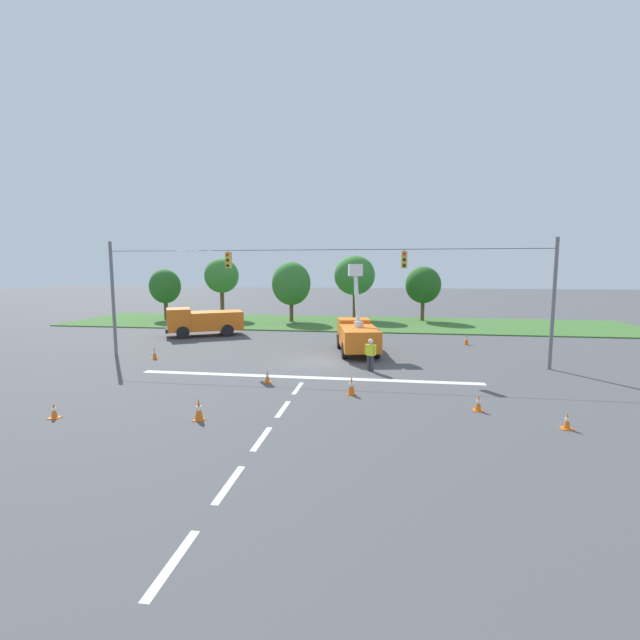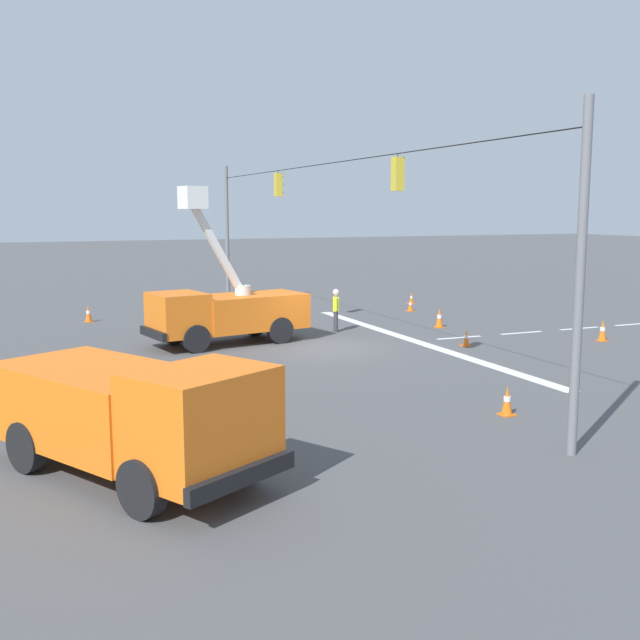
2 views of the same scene
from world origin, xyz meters
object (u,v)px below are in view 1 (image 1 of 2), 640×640
tree_centre (291,284)px  utility_truck_support_near (203,321)px  tree_far_west (165,286)px  traffic_cone_foreground_right (155,353)px  traffic_cone_mid_left (567,421)px  traffic_cone_near_bucket (466,339)px  traffic_cone_far_left (351,385)px  traffic_cone_mid_right (54,411)px  road_worker (370,353)px  tree_west (222,276)px  tree_far_east (423,285)px  traffic_cone_lane_edge_a (267,376)px  tree_east (355,275)px  traffic_cone_foreground_left (199,409)px  traffic_cone_lane_edge_b (478,403)px  utility_truck_bucket_lift (357,333)px

tree_centre → utility_truck_support_near: size_ratio=0.95×
tree_far_west → traffic_cone_foreground_right: 21.20m
traffic_cone_mid_left → traffic_cone_near_bucket: (-0.28, 16.70, 0.10)m
traffic_cone_far_left → traffic_cone_mid_right: bearing=-156.7°
traffic_cone_mid_right → traffic_cone_near_bucket: traffic_cone_near_bucket is taller
traffic_cone_near_bucket → road_worker: bearing=-126.2°
traffic_cone_mid_right → tree_west: bearing=100.0°
tree_far_west → traffic_cone_mid_left: size_ratio=9.12×
tree_far_east → traffic_cone_foreground_right: size_ratio=7.94×
tree_far_east → traffic_cone_far_left: 28.23m
traffic_cone_foreground_right → traffic_cone_near_bucket: (19.96, 7.92, 0.03)m
traffic_cone_near_bucket → traffic_cone_lane_edge_a: 16.90m
tree_east → traffic_cone_foreground_left: size_ratio=8.50×
tree_east → traffic_cone_near_bucket: 17.53m
traffic_cone_lane_edge_b → tree_west: bearing=127.2°
tree_far_east → road_worker: tree_far_east is taller
tree_centre → tree_far_east: size_ratio=1.08×
tree_east → tree_far_west: bearing=-170.4°
traffic_cone_lane_edge_b → traffic_cone_far_left: traffic_cone_far_left is taller
traffic_cone_foreground_left → traffic_cone_lane_edge_b: bearing=14.0°
traffic_cone_foreground_right → traffic_cone_near_bucket: 21.48m
traffic_cone_mid_left → traffic_cone_lane_edge_a: traffic_cone_lane_edge_a is taller
traffic_cone_near_bucket → traffic_cone_far_left: (-7.40, -13.72, 0.03)m
tree_far_east → traffic_cone_lane_edge_b: tree_far_east is taller
traffic_cone_mid_right → traffic_cone_lane_edge_b: 16.06m
tree_east → traffic_cone_foreground_left: tree_east is taller
traffic_cone_mid_left → traffic_cone_far_left: bearing=158.8°
tree_east → traffic_cone_lane_edge_b: (6.81, -29.44, -4.49)m
traffic_cone_near_bucket → traffic_cone_foreground_right: bearing=-158.3°
traffic_cone_foreground_left → traffic_cone_mid_right: 5.44m
tree_west → utility_truck_bucket_lift: size_ratio=1.05×
tree_west → traffic_cone_mid_left: (23.87, -29.54, -4.45)m
tree_west → traffic_cone_mid_right: bearing=-80.0°
traffic_cone_foreground_right → traffic_cone_foreground_left: bearing=-53.5°
tree_east → traffic_cone_mid_right: 34.11m
utility_truck_bucket_lift → tree_east: bearing=94.4°
traffic_cone_mid_right → traffic_cone_far_left: bearing=23.3°
tree_far_west → tree_west: size_ratio=0.82×
traffic_cone_foreground_right → road_worker: bearing=-5.4°
traffic_cone_foreground_left → traffic_cone_far_left: 6.64m
utility_truck_support_near → traffic_cone_mid_right: size_ratio=11.11×
utility_truck_support_near → traffic_cone_near_bucket: size_ratio=8.36×
tree_far_west → traffic_cone_foreground_right: tree_far_west is taller
tree_far_east → traffic_cone_far_left: (-5.45, -27.49, -3.41)m
traffic_cone_mid_left → traffic_cone_mid_right: traffic_cone_mid_left is taller
tree_east → traffic_cone_far_left: size_ratio=8.38×
traffic_cone_foreground_left → traffic_cone_foreground_right: 12.23m
traffic_cone_foreground_right → traffic_cone_lane_edge_b: (17.62, -7.24, -0.04)m
traffic_cone_lane_edge_b → traffic_cone_far_left: bearing=164.1°
traffic_cone_mid_right → traffic_cone_near_bucket: size_ratio=0.75×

